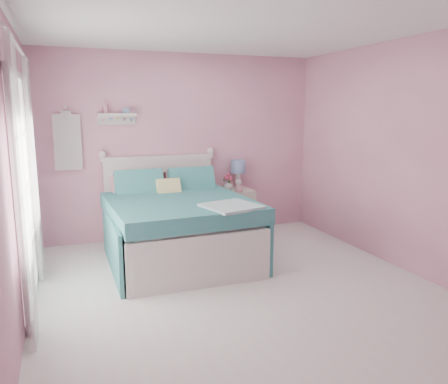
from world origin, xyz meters
TOP-DOWN VIEW (x-y plane):
  - floor at (0.00, 0.00)m, footprint 4.50×4.50m
  - room_shell at (0.00, 0.00)m, footprint 4.50×4.50m
  - bed at (-0.36, 1.22)m, footprint 1.69×2.08m
  - nightstand at (0.75, 2.01)m, footprint 0.45×0.45m
  - table_lamp at (0.81, 2.09)m, footprint 0.21×0.21m
  - vase at (0.63, 2.02)m, footprint 0.18×0.18m
  - teacup at (0.73, 1.84)m, footprint 0.10×0.10m
  - roses at (0.62, 2.02)m, footprint 0.14×0.11m
  - wall_shelf at (-0.91, 2.19)m, footprint 0.50×0.15m
  - hanging_dress at (-1.55, 2.18)m, footprint 0.34×0.03m
  - french_door at (-1.97, 0.40)m, footprint 0.04×1.32m
  - curtain_near at (-1.92, -0.34)m, footprint 0.04×0.40m
  - curtain_far at (-1.92, 1.14)m, footprint 0.04×0.40m

SIDE VIEW (x-z plane):
  - floor at x=0.00m, z-range 0.00..0.00m
  - nightstand at x=0.75m, z-range 0.00..0.66m
  - bed at x=-0.36m, z-range -0.19..1.00m
  - teacup at x=0.73m, z-range 0.66..0.74m
  - vase at x=0.63m, z-range 0.66..0.80m
  - roses at x=0.62m, z-range 0.78..0.90m
  - table_lamp at x=0.81m, z-range 0.74..1.17m
  - french_door at x=-1.97m, z-range -0.01..2.15m
  - curtain_near at x=-1.92m, z-range 0.02..2.34m
  - curtain_far at x=-1.92m, z-range 0.02..2.34m
  - hanging_dress at x=-1.55m, z-range 1.04..1.76m
  - room_shell at x=0.00m, z-range -0.67..3.83m
  - wall_shelf at x=-0.91m, z-range 1.61..1.86m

